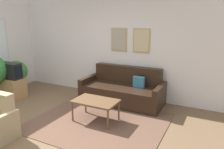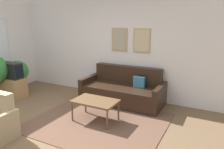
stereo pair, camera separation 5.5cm
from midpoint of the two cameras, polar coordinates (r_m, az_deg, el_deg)
The scene contains 8 objects.
ground_plane at distance 4.39m, azimuth -18.44°, elevation -14.63°, with size 16.00×16.00×0.00m, color brown.
area_rug at distance 4.63m, azimuth -3.18°, elevation -12.22°, with size 2.66×2.23×0.01m.
wall_back at distance 6.04m, azimuth -0.96°, elevation 7.44°, with size 8.00×0.09×2.70m.
couch at distance 5.55m, azimuth 3.19°, elevation -4.29°, with size 2.05×0.90×0.89m.
coffee_table at distance 4.53m, azimuth -4.05°, elevation -7.22°, with size 0.91×0.57×0.45m.
tv_stand at distance 6.52m, azimuth -24.33°, elevation -3.10°, with size 0.70×0.46×0.53m.
tv at distance 6.41m, azimuth -24.75°, elevation 0.97°, with size 0.67×0.28×0.42m.
potted_plant_by_window at distance 6.73m, azimuth -23.21°, elevation 0.41°, with size 0.60×0.60×0.94m.
Camera 2 is at (2.90, -2.59, 2.07)m, focal length 35.00 mm.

